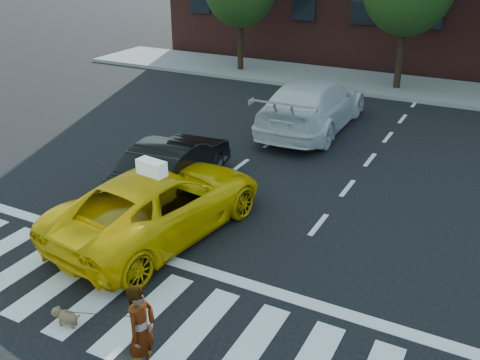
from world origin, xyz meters
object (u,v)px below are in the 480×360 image
Objects in this scene: taxi at (160,202)px; woman at (141,331)px; black_sedan at (174,164)px; dog at (65,316)px; white_suv at (313,104)px.

woman is at bearing 129.57° from taxi.
dog is (1.40, -5.36, -0.50)m from black_sedan.
woman is 2.69× the size of dog.
white_suv is at bearing -109.50° from black_sedan.
taxi is 8.16m from white_suv.
woman reaches higher than taxi.
black_sedan is (-0.99, 1.99, -0.05)m from taxi.
woman is at bearing 113.73° from black_sedan.
taxi is 9.19× the size of dog.
black_sedan is 0.70× the size of white_suv.
black_sedan is at bearing 75.29° from white_suv.
woman reaches higher than dog.
taxi reaches higher than dog.
black_sedan is 6.46m from woman.
woman is (1.78, -11.75, -0.09)m from white_suv.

